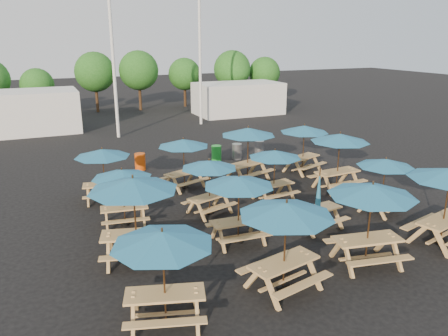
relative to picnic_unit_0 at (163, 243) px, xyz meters
name	(u,v)px	position (x,y,z in m)	size (l,w,h in m)	color
ground	(240,205)	(4.68, 5.83, -2.00)	(120.00, 120.00, 0.00)	black
picnic_unit_0	(163,243)	(0.00, 0.00, 0.00)	(2.85, 2.85, 2.29)	tan
picnic_unit_1	(133,188)	(0.07, 3.15, 0.22)	(3.11, 3.11, 2.54)	tan
picnic_unit_2	(122,176)	(0.25, 5.77, -0.23)	(2.27, 2.27, 2.03)	tan
picnic_unit_3	(102,155)	(0.02, 8.43, -0.13)	(2.47, 2.47, 2.14)	tan
picnic_unit_4	(286,213)	(3.17, 0.11, 0.11)	(2.87, 2.87, 2.41)	tan
picnic_unit_5	(239,184)	(3.27, 3.02, -0.07)	(2.32, 2.32, 2.21)	tan
picnic_unit_6	(209,167)	(3.32, 5.57, -0.21)	(2.53, 2.53, 2.05)	tan
picnic_unit_7	(183,145)	(3.39, 8.64, -0.10)	(2.75, 2.75, 2.17)	tan
picnic_unit_8	(372,194)	(6.01, 0.27, 0.14)	(2.84, 2.84, 2.44)	tan
picnic_unit_9	(318,204)	(6.19, 2.90, -1.12)	(1.87, 1.69, 2.15)	tan
picnic_unit_10	(275,156)	(6.18, 5.82, -0.19)	(2.30, 2.30, 2.07)	tan
picnic_unit_11	(248,134)	(6.37, 8.53, 0.13)	(3.05, 3.05, 2.44)	tan
picnic_unit_13	(385,165)	(9.23, 3.15, -0.20)	(2.61, 2.61, 2.06)	tan
picnic_unit_14	(340,140)	(9.29, 5.86, 0.14)	(2.56, 2.56, 2.45)	tan
picnic_unit_15	(304,131)	(9.36, 8.58, 0.00)	(2.89, 2.89, 2.29)	tan
waste_bin_0	(140,162)	(2.27, 12.04, -1.59)	(0.51, 0.51, 0.83)	#D1470C
waste_bin_1	(216,153)	(6.31, 12.03, -1.59)	(0.51, 0.51, 0.83)	#198C28
waste_bin_2	(237,151)	(7.46, 11.95, -1.59)	(0.51, 0.51, 0.83)	gray
waste_bin_3	(259,148)	(8.88, 12.08, -1.59)	(0.51, 0.51, 0.83)	gray
mast_0	(112,41)	(2.68, 19.83, 4.00)	(0.20, 0.20, 12.00)	silver
mast_1	(200,41)	(9.18, 21.83, 4.00)	(0.20, 0.20, 12.00)	silver
event_tent_0	(16,113)	(-3.32, 23.83, -0.60)	(8.00, 4.00, 2.80)	silver
event_tent_1	(238,98)	(13.68, 24.83, -0.70)	(7.00, 4.00, 2.60)	silver
tree_2	(37,85)	(-1.71, 29.48, 0.62)	(2.59, 2.59, 3.93)	#382314
tree_3	(95,72)	(2.92, 30.54, 1.40)	(3.36, 3.36, 5.09)	#382314
tree_4	(139,70)	(6.57, 30.09, 1.45)	(3.41, 3.41, 5.17)	#382314
tree_5	(184,74)	(10.90, 30.50, 0.97)	(2.94, 2.94, 4.45)	#382314
tree_6	(232,69)	(14.91, 28.72, 1.42)	(3.38, 3.38, 5.13)	#382314
tree_7	(264,73)	(18.30, 28.75, 0.99)	(2.95, 2.95, 4.48)	#382314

